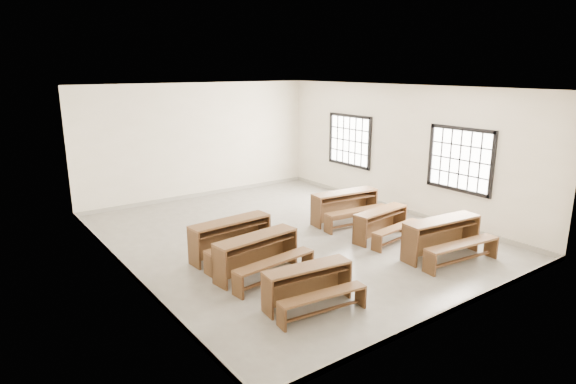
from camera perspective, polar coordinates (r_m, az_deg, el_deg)
room at (r=10.17m, az=0.41°, el=6.32°), size 8.50×8.50×3.20m
desk_set_0 at (r=7.54m, az=2.51°, el=-10.76°), size 1.51×0.90×0.65m
desk_set_1 at (r=8.58m, az=-3.54°, el=-7.19°), size 1.71×1.02×0.73m
desk_set_2 at (r=9.41m, az=-6.63°, el=-5.20°), size 1.71×0.97×0.75m
desk_set_3 at (r=9.82m, az=17.95°, el=-4.92°), size 1.78×1.06×0.76m
desk_set_4 at (r=10.55m, az=11.11°, el=-3.52°), size 1.51×0.91×0.65m
desk_set_5 at (r=11.51m, az=6.89°, el=-1.50°), size 1.75×1.04×0.75m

